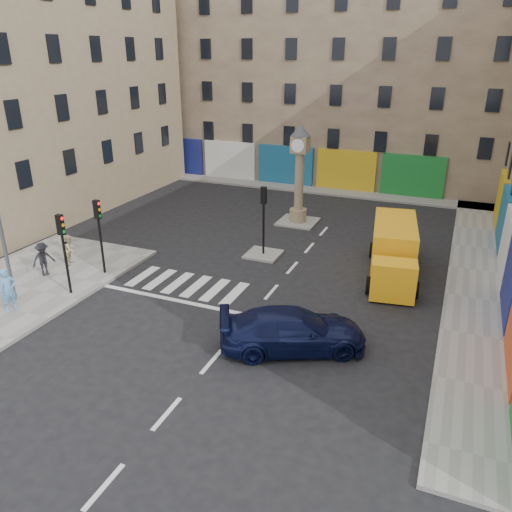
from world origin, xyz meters
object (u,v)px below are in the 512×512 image
Objects in this scene: traffic_light_left_near at (63,242)px; pedestrian_tan at (70,249)px; navy_sedan at (293,330)px; pedestrian_dark at (43,259)px; traffic_light_left_far at (99,225)px; traffic_light_island at (264,210)px; yellow_van at (393,250)px; pedestrian_blue at (8,290)px; clock_pillar at (300,168)px.

pedestrian_tan is at bearing 130.69° from traffic_light_left_near.
pedestrian_dark is (-13.18, 1.32, 0.21)m from navy_sedan.
traffic_light_island is (6.30, 5.40, -0.03)m from traffic_light_left_far.
yellow_van reaches higher than pedestrian_dark.
traffic_light_left_far is at bearing 49.64° from navy_sedan.
traffic_light_left_far is 2.38× the size of pedestrian_tan.
pedestrian_tan is (-1.15, 4.93, -0.16)m from pedestrian_blue.
pedestrian_dark is at bearing 157.02° from traffic_light_left_near.
pedestrian_dark is (-0.19, -1.61, 0.06)m from pedestrian_tan.
navy_sedan is 3.21× the size of pedestrian_dark.
traffic_light_left_near reaches higher than pedestrian_dark.
traffic_light_left_far is 14.34m from yellow_van.
yellow_van is 16.30m from pedestrian_tan.
traffic_light_left_far reaches higher than yellow_van.
clock_pillar is 3.92× the size of pedestrian_tan.
navy_sedan is at bearing -114.26° from yellow_van.
traffic_light_left_near reaches higher than navy_sedan.
clock_pillar is at bearing -5.69° from pedestrian_blue.
traffic_light_island is 0.69× the size of navy_sedan.
pedestrian_blue reaches higher than pedestrian_dark.
traffic_light_island is at bearing -28.52° from pedestrian_dark.
traffic_light_left_near is 0.69× the size of navy_sedan.
yellow_van is (6.77, 0.33, -1.38)m from traffic_light_island.
pedestrian_tan is (-8.59, -5.13, -1.66)m from traffic_light_island.
traffic_light_left_far is at bearing -164.84° from yellow_van.
yellow_van is 4.45× the size of pedestrian_tan.
traffic_light_island is at bearing -90.00° from clock_pillar.
pedestrian_dark is (-8.78, -6.75, -1.60)m from traffic_light_island.
traffic_light_left_near is 0.53× the size of yellow_van.
traffic_light_left_near is 15.45m from yellow_van.
traffic_light_left_far is at bearing 5.43° from pedestrian_blue.
navy_sedan is at bearing -14.00° from traffic_light_left_far.
traffic_light_island reaches higher than pedestrian_blue.
yellow_van reaches higher than pedestrian_tan.
navy_sedan is at bearing -72.63° from clock_pillar.
clock_pillar is at bearing 65.45° from traffic_light_left_near.
traffic_light_island is at bearing 2.25° from navy_sedan.
clock_pillar is 0.88× the size of yellow_van.
traffic_light_island reaches higher than navy_sedan.
traffic_light_left_near is 10.86m from navy_sedan.
pedestrian_tan is (-2.29, 0.27, -1.69)m from traffic_light_left_far.
clock_pillar is at bearing 90.00° from traffic_light_island.
traffic_light_left_near reaches higher than pedestrian_blue.
clock_pillar reaches higher than traffic_light_island.
traffic_light_island is at bearing 51.07° from traffic_light_left_near.
traffic_light_island is 6.91m from yellow_van.
traffic_light_left_far is 0.61× the size of clock_pillar.
navy_sedan is at bearing -61.40° from traffic_light_island.
yellow_van is at bearing 23.66° from traffic_light_left_far.
pedestrian_blue is at bearing -114.86° from clock_pillar.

